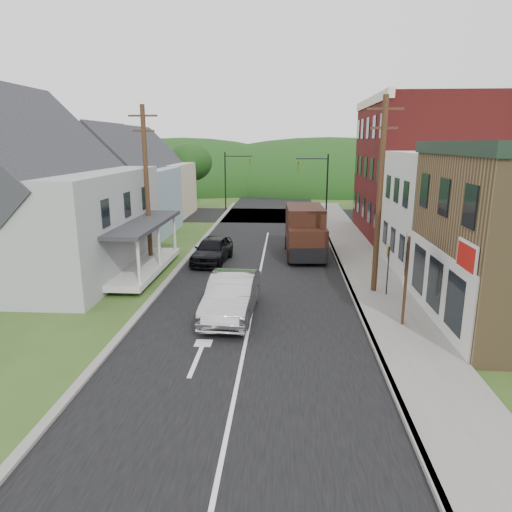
% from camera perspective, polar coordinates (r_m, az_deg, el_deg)
% --- Properties ---
extents(ground, '(120.00, 120.00, 0.00)m').
position_cam_1_polar(ground, '(18.88, -0.66, -7.71)').
color(ground, '#2D4719').
rests_on(ground, ground).
extents(road, '(9.00, 90.00, 0.02)m').
position_cam_1_polar(road, '(28.39, 0.88, -0.23)').
color(road, black).
rests_on(road, ground).
extents(cross_road, '(60.00, 9.00, 0.02)m').
position_cam_1_polar(cross_road, '(45.05, 1.97, 5.10)').
color(cross_road, black).
rests_on(cross_road, ground).
extents(sidewalk_right, '(2.80, 55.00, 0.15)m').
position_cam_1_polar(sidewalk_right, '(26.80, 13.36, -1.32)').
color(sidewalk_right, slate).
rests_on(sidewalk_right, ground).
extents(curb_right, '(0.20, 55.00, 0.15)m').
position_cam_1_polar(curb_right, '(26.60, 10.50, -1.28)').
color(curb_right, slate).
rests_on(curb_right, ground).
extents(curb_left, '(0.30, 55.00, 0.12)m').
position_cam_1_polar(curb_left, '(27.09, -9.21, -0.98)').
color(curb_left, slate).
rests_on(curb_left, ground).
extents(storefront_white, '(8.00, 7.00, 6.50)m').
position_cam_1_polar(storefront_white, '(27.15, 25.26, 4.77)').
color(storefront_white, silver).
rests_on(storefront_white, ground).
extents(storefront_red, '(8.00, 12.00, 10.00)m').
position_cam_1_polar(storefront_red, '(35.95, 20.10, 10.02)').
color(storefront_red, maroon).
rests_on(storefront_red, ground).
extents(house_gray, '(10.20, 12.24, 8.35)m').
position_cam_1_polar(house_gray, '(27.16, -25.95, 6.80)').
color(house_gray, '#989B9D').
rests_on(house_gray, ground).
extents(house_blue, '(7.14, 8.16, 7.28)m').
position_cam_1_polar(house_blue, '(36.78, -16.09, 8.35)').
color(house_blue, '#839DB3').
rests_on(house_blue, ground).
extents(house_cream, '(7.14, 8.16, 7.28)m').
position_cam_1_polar(house_cream, '(45.47, -12.89, 9.53)').
color(house_cream, beige).
rests_on(house_cream, ground).
extents(utility_pole_right, '(1.60, 0.26, 9.00)m').
position_cam_1_polar(utility_pole_right, '(21.54, 15.20, 7.32)').
color(utility_pole_right, '#472D19').
rests_on(utility_pole_right, ground).
extents(utility_pole_left, '(1.60, 0.26, 9.00)m').
position_cam_1_polar(utility_pole_left, '(26.77, -13.51, 8.64)').
color(utility_pole_left, '#472D19').
rests_on(utility_pole_left, ground).
extents(traffic_signal_right, '(2.87, 0.20, 6.00)m').
position_cam_1_polar(traffic_signal_right, '(41.22, 7.92, 9.40)').
color(traffic_signal_right, black).
rests_on(traffic_signal_right, ground).
extents(traffic_signal_left, '(2.87, 0.20, 6.00)m').
position_cam_1_polar(traffic_signal_left, '(48.43, -3.04, 10.19)').
color(traffic_signal_left, black).
rests_on(traffic_signal_left, ground).
extents(tree_left_b, '(4.80, 4.80, 6.94)m').
position_cam_1_polar(tree_left_b, '(34.80, -28.49, 8.89)').
color(tree_left_b, '#382616').
rests_on(tree_left_b, ground).
extents(tree_left_c, '(5.80, 5.80, 8.41)m').
position_cam_1_polar(tree_left_c, '(42.67, -25.29, 11.31)').
color(tree_left_c, '#382616').
rests_on(tree_left_c, ground).
extents(tree_left_d, '(4.80, 4.80, 6.94)m').
position_cam_1_polar(tree_left_d, '(50.60, -8.25, 11.51)').
color(tree_left_d, '#382616').
rests_on(tree_left_d, ground).
extents(forested_ridge, '(90.00, 30.00, 16.00)m').
position_cam_1_polar(forested_ridge, '(72.84, 2.67, 8.51)').
color(forested_ridge, black).
rests_on(forested_ridge, ground).
extents(silver_sedan, '(2.09, 5.31, 1.72)m').
position_cam_1_polar(silver_sedan, '(18.82, -3.03, -5.01)').
color(silver_sedan, '#AEAEB3').
rests_on(silver_sedan, ground).
extents(dark_sedan, '(2.28, 4.72, 1.55)m').
position_cam_1_polar(dark_sedan, '(27.23, -5.47, 0.77)').
color(dark_sedan, black).
rests_on(dark_sedan, ground).
extents(delivery_van, '(2.50, 5.64, 3.10)m').
position_cam_1_polar(delivery_van, '(28.60, 6.15, 3.02)').
color(delivery_van, black).
rests_on(delivery_van, ground).
extents(route_sign_cluster, '(0.54, 1.93, 3.46)m').
position_cam_1_polar(route_sign_cluster, '(18.08, 18.18, -1.44)').
color(route_sign_cluster, '#472D19').
rests_on(route_sign_cluster, sidewalk_right).
extents(warning_sign, '(0.24, 0.63, 2.41)m').
position_cam_1_polar(warning_sign, '(21.59, 16.16, -0.75)').
color(warning_sign, black).
rests_on(warning_sign, sidewalk_right).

